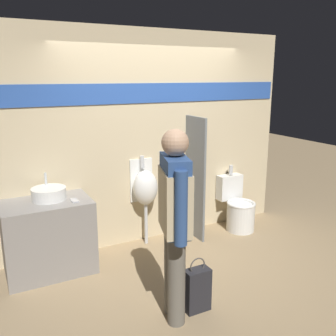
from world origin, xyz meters
name	(u,v)px	position (x,y,z in m)	size (l,w,h in m)	color
ground_plane	(174,253)	(0.00, 0.00, 0.00)	(16.00, 16.00, 0.00)	#997F5B
display_wall	(153,138)	(0.00, 0.60, 1.36)	(3.91, 0.07, 2.70)	beige
sink_counter	(49,237)	(-1.44, 0.27, 0.41)	(0.93, 0.60, 0.82)	gray
sink_basin	(49,194)	(-1.39, 0.33, 0.89)	(0.37, 0.37, 0.27)	white
cell_phone	(74,200)	(-1.16, 0.15, 0.83)	(0.07, 0.14, 0.01)	#B7B7BC
divider_near_counter	(195,178)	(0.49, 0.34, 0.82)	(0.03, 0.47, 1.63)	slate
urinal_near_counter	(145,187)	(-0.19, 0.44, 0.76)	(0.32, 0.28, 1.15)	silver
toilet	(238,208)	(1.17, 0.26, 0.30)	(0.40, 0.57, 0.89)	white
person_in_vest	(175,213)	(-0.60, -1.10, 1.00)	(0.35, 0.58, 1.72)	#666056
shopping_bag	(197,289)	(-0.37, -1.11, 0.21)	(0.24, 0.13, 0.53)	#232328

